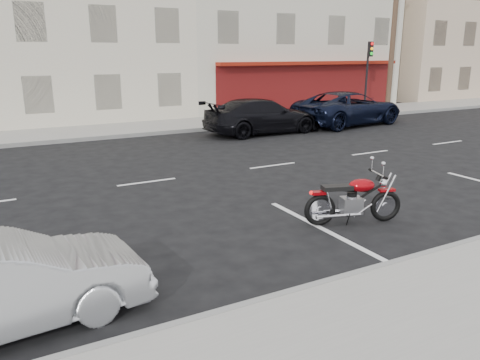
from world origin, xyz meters
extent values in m
plane|color=black|center=(0.00, 0.00, 0.00)|extent=(120.00, 120.00, 0.00)
cube|color=gray|center=(-5.00, 8.70, 0.07)|extent=(80.00, 3.40, 0.15)
cube|color=gray|center=(-5.00, -7.00, 0.08)|extent=(80.00, 0.12, 0.16)
cube|color=gray|center=(-5.00, 7.00, 0.08)|extent=(80.00, 0.12, 0.16)
cube|color=beige|center=(-2.00, 16.30, 5.75)|extent=(12.00, 12.00, 11.50)
cube|color=beige|center=(11.00, 16.30, 6.25)|extent=(14.00, 12.00, 12.50)
cube|color=#C3AB8E|center=(26.00, 16.30, 5.50)|extent=(12.00, 12.00, 11.00)
cylinder|color=#422D1E|center=(15.50, 8.60, 4.65)|extent=(0.30, 0.30, 9.00)
cylinder|color=black|center=(13.50, 8.40, 1.75)|extent=(0.12, 0.12, 3.20)
cube|color=black|center=(13.50, 8.25, 3.55)|extent=(0.26, 0.18, 0.80)
cylinder|color=beige|center=(12.00, 8.50, 0.45)|extent=(0.20, 0.20, 0.60)
sphere|color=beige|center=(12.00, 8.50, 0.77)|extent=(0.20, 0.20, 0.20)
torus|color=black|center=(2.11, -5.48, 0.31)|extent=(0.66, 0.30, 0.65)
torus|color=black|center=(0.76, -5.04, 0.31)|extent=(0.66, 0.30, 0.65)
cube|color=#8D050B|center=(2.11, -5.48, 0.65)|extent=(0.35, 0.22, 0.05)
cube|color=#8D050B|center=(0.72, -5.03, 0.67)|extent=(0.33, 0.24, 0.06)
cube|color=gray|center=(1.39, -5.25, 0.37)|extent=(0.48, 0.40, 0.33)
ellipsoid|color=#8D050B|center=(1.58, -5.31, 0.78)|extent=(0.62, 0.48, 0.26)
cube|color=black|center=(1.09, -5.15, 0.76)|extent=(0.65, 0.43, 0.09)
cylinder|color=silver|center=(1.89, -5.41, 1.01)|extent=(0.24, 0.66, 0.04)
sphere|color=silver|center=(2.02, -5.45, 0.80)|extent=(0.17, 0.17, 0.17)
cylinder|color=silver|center=(1.04, -5.28, 0.21)|extent=(0.91, 0.36, 0.08)
cylinder|color=silver|center=(1.13, -5.02, 0.21)|extent=(0.91, 0.36, 0.08)
cylinder|color=silver|center=(2.06, -5.46, 0.61)|extent=(0.37, 0.16, 0.78)
cylinder|color=black|center=(1.60, -5.31, 0.54)|extent=(0.76, 0.29, 0.48)
imported|color=black|center=(9.71, 5.46, 0.80)|extent=(6.03, 3.39, 1.59)
imported|color=black|center=(4.76, 5.25, 0.75)|extent=(5.18, 2.20, 1.49)
camera|label=1|loc=(-5.56, -11.85, 3.37)|focal=35.00mm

